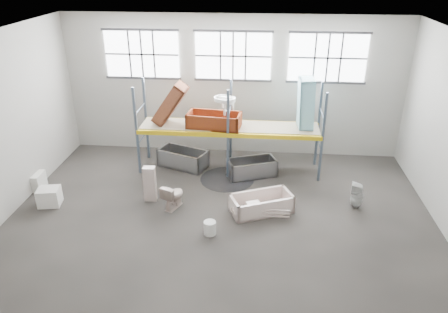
# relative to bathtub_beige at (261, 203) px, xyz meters

# --- Properties ---
(floor) EXTENTS (12.00, 10.00, 0.10)m
(floor) POSITION_rel_bathtub_beige_xyz_m (-1.14, -0.85, -0.31)
(floor) COLOR #4B4540
(floor) RESTS_ON ground
(ceiling) EXTENTS (12.00, 10.00, 0.10)m
(ceiling) POSITION_rel_bathtub_beige_xyz_m (-1.14, -0.85, 4.79)
(ceiling) COLOR silver
(ceiling) RESTS_ON ground
(wall_back) EXTENTS (12.00, 0.10, 5.00)m
(wall_back) POSITION_rel_bathtub_beige_xyz_m (-1.14, 4.20, 2.24)
(wall_back) COLOR #A4A199
(wall_back) RESTS_ON ground
(wall_front) EXTENTS (12.00, 0.10, 5.00)m
(wall_front) POSITION_rel_bathtub_beige_xyz_m (-1.14, -5.90, 2.24)
(wall_front) COLOR #AAA79E
(wall_front) RESTS_ON ground
(window_left) EXTENTS (2.60, 0.04, 1.60)m
(window_left) POSITION_rel_bathtub_beige_xyz_m (-4.34, 4.09, 3.34)
(window_left) COLOR white
(window_left) RESTS_ON wall_back
(window_mid) EXTENTS (2.60, 0.04, 1.60)m
(window_mid) POSITION_rel_bathtub_beige_xyz_m (-1.14, 4.09, 3.34)
(window_mid) COLOR white
(window_mid) RESTS_ON wall_back
(window_right) EXTENTS (2.60, 0.04, 1.60)m
(window_right) POSITION_rel_bathtub_beige_xyz_m (2.06, 4.09, 3.34)
(window_right) COLOR white
(window_right) RESTS_ON wall_back
(rack_upright_la) EXTENTS (0.08, 0.08, 3.00)m
(rack_upright_la) POSITION_rel_bathtub_beige_xyz_m (-4.14, 2.05, 1.24)
(rack_upright_la) COLOR slate
(rack_upright_la) RESTS_ON floor
(rack_upright_lb) EXTENTS (0.08, 0.08, 3.00)m
(rack_upright_lb) POSITION_rel_bathtub_beige_xyz_m (-4.14, 3.25, 1.24)
(rack_upright_lb) COLOR slate
(rack_upright_lb) RESTS_ON floor
(rack_upright_ma) EXTENTS (0.08, 0.08, 3.00)m
(rack_upright_ma) POSITION_rel_bathtub_beige_xyz_m (-1.14, 2.05, 1.24)
(rack_upright_ma) COLOR slate
(rack_upright_ma) RESTS_ON floor
(rack_upright_mb) EXTENTS (0.08, 0.08, 3.00)m
(rack_upright_mb) POSITION_rel_bathtub_beige_xyz_m (-1.14, 3.25, 1.24)
(rack_upright_mb) COLOR slate
(rack_upright_mb) RESTS_ON floor
(rack_upright_ra) EXTENTS (0.08, 0.08, 3.00)m
(rack_upright_ra) POSITION_rel_bathtub_beige_xyz_m (1.86, 2.05, 1.24)
(rack_upright_ra) COLOR slate
(rack_upright_ra) RESTS_ON floor
(rack_upright_rb) EXTENTS (0.08, 0.08, 3.00)m
(rack_upright_rb) POSITION_rel_bathtub_beige_xyz_m (1.86, 3.25, 1.24)
(rack_upright_rb) COLOR slate
(rack_upright_rb) RESTS_ON floor
(rack_beam_front) EXTENTS (6.00, 0.10, 0.14)m
(rack_beam_front) POSITION_rel_bathtub_beige_xyz_m (-1.14, 2.05, 1.24)
(rack_beam_front) COLOR yellow
(rack_beam_front) RESTS_ON floor
(rack_beam_back) EXTENTS (6.00, 0.10, 0.14)m
(rack_beam_back) POSITION_rel_bathtub_beige_xyz_m (-1.14, 3.25, 1.24)
(rack_beam_back) COLOR yellow
(rack_beam_back) RESTS_ON floor
(shelf_deck) EXTENTS (5.90, 1.10, 0.03)m
(shelf_deck) POSITION_rel_bathtub_beige_xyz_m (-1.14, 2.65, 1.32)
(shelf_deck) COLOR gray
(shelf_deck) RESTS_ON floor
(wet_patch) EXTENTS (1.80, 1.80, 0.00)m
(wet_patch) POSITION_rel_bathtub_beige_xyz_m (-1.14, 1.85, -0.26)
(wet_patch) COLOR black
(wet_patch) RESTS_ON floor
(bathtub_beige) EXTENTS (1.94, 1.46, 0.52)m
(bathtub_beige) POSITION_rel_bathtub_beige_xyz_m (0.00, 0.00, 0.00)
(bathtub_beige) COLOR beige
(bathtub_beige) RESTS_ON floor
(cistern_spare) EXTENTS (0.42, 0.31, 0.36)m
(cistern_spare) POSITION_rel_bathtub_beige_xyz_m (-0.24, -0.28, 0.02)
(cistern_spare) COLOR beige
(cistern_spare) RESTS_ON bathtub_beige
(sink_in_tub) EXTENTS (0.45, 0.45, 0.15)m
(sink_in_tub) POSITION_rel_bathtub_beige_xyz_m (-0.66, -0.34, -0.10)
(sink_in_tub) COLOR #F5E2CB
(sink_in_tub) RESTS_ON bathtub_beige
(toilet_beige) EXTENTS (0.70, 0.87, 0.78)m
(toilet_beige) POSITION_rel_bathtub_beige_xyz_m (-2.58, -0.02, 0.13)
(toilet_beige) COLOR beige
(toilet_beige) RESTS_ON floor
(cistern_tall) EXTENTS (0.36, 0.25, 1.10)m
(cistern_tall) POSITION_rel_bathtub_beige_xyz_m (-3.34, 0.34, 0.29)
(cistern_tall) COLOR #C5AEA6
(cistern_tall) RESTS_ON floor
(toilet_white) EXTENTS (0.43, 0.42, 0.79)m
(toilet_white) POSITION_rel_bathtub_beige_xyz_m (2.77, 0.48, 0.14)
(toilet_white) COLOR silver
(toilet_white) RESTS_ON floor
(steel_tub_left) EXTENTS (1.85, 1.34, 0.61)m
(steel_tub_left) POSITION_rel_bathtub_beige_xyz_m (-2.77, 2.67, 0.05)
(steel_tub_left) COLOR #B2B4B9
(steel_tub_left) RESTS_ON floor
(steel_tub_right) EXTENTS (1.75, 1.25, 0.58)m
(steel_tub_right) POSITION_rel_bathtub_beige_xyz_m (-0.35, 2.19, 0.03)
(steel_tub_right) COLOR #A0A0A6
(steel_tub_right) RESTS_ON floor
(rust_tub_flat) EXTENTS (1.83, 1.01, 0.49)m
(rust_tub_flat) POSITION_rel_bathtub_beige_xyz_m (-1.64, 2.51, 1.56)
(rust_tub_flat) COLOR #7D3408
(rust_tub_flat) RESTS_ON shelf_deck
(rust_tub_tilted) EXTENTS (1.27, 0.80, 1.48)m
(rust_tub_tilted) POSITION_rel_bathtub_beige_xyz_m (-3.11, 2.65, 2.04)
(rust_tub_tilted) COLOR brown
(rust_tub_tilted) RESTS_ON shelf_deck
(sink_on_shelf) EXTENTS (0.87, 0.78, 0.63)m
(sink_on_shelf) POSITION_rel_bathtub_beige_xyz_m (-1.28, 2.33, 1.84)
(sink_on_shelf) COLOR white
(sink_on_shelf) RESTS_ON rust_tub_flat
(blue_tub_upright) EXTENTS (0.57, 0.80, 1.66)m
(blue_tub_upright) POSITION_rel_bathtub_beige_xyz_m (1.32, 2.78, 2.14)
(blue_tub_upright) COLOR #8ED3E1
(blue_tub_upright) RESTS_ON shelf_deck
(bucket) EXTENTS (0.41, 0.41, 0.38)m
(bucket) POSITION_rel_bathtub_beige_xyz_m (-1.35, -1.25, -0.07)
(bucket) COLOR silver
(bucket) RESTS_ON floor
(carton_near) EXTENTS (0.71, 0.63, 0.53)m
(carton_near) POSITION_rel_bathtub_beige_xyz_m (-6.27, -0.20, 0.01)
(carton_near) COLOR white
(carton_near) RESTS_ON floor
(carton_far) EXTENTS (0.65, 0.65, 0.52)m
(carton_far) POSITION_rel_bathtub_beige_xyz_m (-7.24, 0.70, 0.00)
(carton_far) COLOR white
(carton_far) RESTS_ON floor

